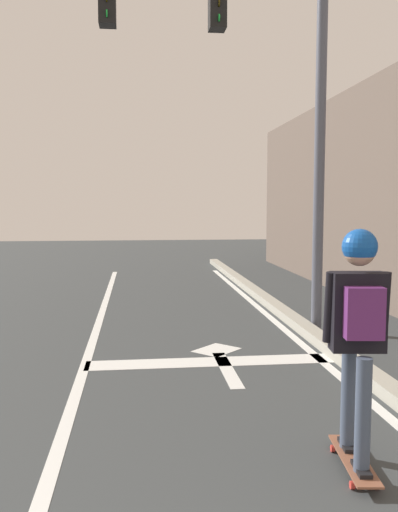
{
  "coord_description": "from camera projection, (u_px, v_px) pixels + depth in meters",
  "views": [
    {
      "loc": [
        0.47,
        0.36,
        1.93
      ],
      "look_at": [
        1.31,
        7.72,
        1.23
      ],
      "focal_mm": 37.96,
      "sensor_mm": 36.0,
      "label": 1
    }
  ],
  "objects": [
    {
      "name": "lane_line_center",
      "position": [
        77.0,
        389.0,
        5.69
      ],
      "size": [
        0.12,
        20.0,
        0.01
      ],
      "primitive_type": "cube",
      "color": "silver",
      "rests_on": "ground"
    },
    {
      "name": "lane_line_curbside",
      "position": [
        343.0,
        379.0,
        6.02
      ],
      "size": [
        0.12,
        20.0,
        0.01
      ],
      "primitive_type": "cube",
      "color": "silver",
      "rests_on": "ground"
    },
    {
      "name": "stop_bar",
      "position": [
        211.0,
        362.0,
        6.66
      ],
      "size": [
        3.05,
        0.4,
        0.01
      ],
      "primitive_type": "cube",
      "color": "silver",
      "rests_on": "ground"
    },
    {
      "name": "lane_arrow_stem",
      "position": [
        227.0,
        369.0,
        6.37
      ],
      "size": [
        0.16,
        1.4,
        0.01
      ],
      "primitive_type": "cube",
      "color": "silver",
      "rests_on": "ground"
    },
    {
      "name": "lane_arrow_head",
      "position": [
        216.0,
        350.0,
        7.21
      ],
      "size": [
        0.71,
        0.71,
        0.01
      ],
      "primitive_type": "cube",
      "rotation": [
        0.0,
        0.0,
        0.79
      ],
      "color": "silver",
      "rests_on": "ground"
    },
    {
      "name": "curb_strip",
      "position": [
        364.0,
        372.0,
        6.04
      ],
      "size": [
        0.24,
        24.0,
        0.14
      ],
      "primitive_type": "cube",
      "color": "#A19F91",
      "rests_on": "ground"
    },
    {
      "name": "skateboard",
      "position": [
        354.0,
        460.0,
        3.96
      ],
      "size": [
        0.28,
        0.83,
        0.08
      ],
      "color": "brown",
      "rests_on": "ground"
    },
    {
      "name": "skater",
      "position": [
        358.0,
        315.0,
        3.84
      ],
      "size": [
        0.46,
        0.63,
        1.68
      ],
      "color": "#445167",
      "rests_on": "skateboard"
    },
    {
      "name": "traffic_signal_mast",
      "position": [
        239.0,
        72.0,
        7.85
      ],
      "size": [
        4.75,
        0.34,
        5.34
      ],
      "color": "#545868",
      "rests_on": "ground"
    }
  ]
}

